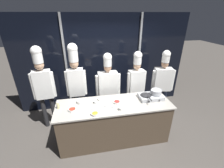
{
  "coord_description": "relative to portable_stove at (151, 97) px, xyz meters",
  "views": [
    {
      "loc": [
        -0.55,
        -2.62,
        2.68
      ],
      "look_at": [
        0.0,
        0.25,
        1.29
      ],
      "focal_mm": 24.0,
      "sensor_mm": 36.0,
      "label": 1
    }
  ],
  "objects": [
    {
      "name": "ground_plane",
      "position": [
        -0.85,
        -0.07,
        -0.98
      ],
      "size": [
        24.0,
        24.0,
        0.0
      ],
      "primitive_type": "plane",
      "color": "#47423D"
    },
    {
      "name": "window_wall_back",
      "position": [
        -0.85,
        1.46,
        0.37
      ],
      "size": [
        4.93,
        0.09,
        2.7
      ],
      "color": "black",
      "rests_on": "ground_plane"
    },
    {
      "name": "demo_counter",
      "position": [
        -0.85,
        -0.07,
        -0.51
      ],
      "size": [
        2.43,
        0.79,
        0.94
      ],
      "color": "#4C3D2D",
      "rests_on": "ground_plane"
    },
    {
      "name": "portable_stove",
      "position": [
        0.0,
        0.0,
        0.0
      ],
      "size": [
        0.52,
        0.37,
        0.1
      ],
      "color": "#B2B5BA",
      "rests_on": "demo_counter"
    },
    {
      "name": "frying_pan",
      "position": [
        -0.12,
        -0.0,
        0.07
      ],
      "size": [
        0.24,
        0.42,
        0.05
      ],
      "color": "#232326",
      "rests_on": "portable_stove"
    },
    {
      "name": "stock_pot",
      "position": [
        0.12,
        0.0,
        0.11
      ],
      "size": [
        0.26,
        0.23,
        0.11
      ],
      "color": "#B7BABF",
      "rests_on": "portable_stove"
    },
    {
      "name": "squeeze_bottle_oil",
      "position": [
        -1.98,
        -0.03,
        0.04
      ],
      "size": [
        0.05,
        0.05,
        0.19
      ],
      "color": "beige",
      "rests_on": "demo_counter"
    },
    {
      "name": "prep_bowl_chili_flakes",
      "position": [
        -1.71,
        -0.15,
        -0.02
      ],
      "size": [
        0.16,
        0.16,
        0.04
      ],
      "color": "white",
      "rests_on": "demo_counter"
    },
    {
      "name": "prep_bowl_bell_pepper",
      "position": [
        -0.79,
        -0.05,
        -0.02
      ],
      "size": [
        0.16,
        0.16,
        0.04
      ],
      "color": "white",
      "rests_on": "demo_counter"
    },
    {
      "name": "prep_bowl_bean_sprouts",
      "position": [
        -1.12,
        0.14,
        -0.02
      ],
      "size": [
        0.12,
        0.12,
        0.05
      ],
      "color": "white",
      "rests_on": "demo_counter"
    },
    {
      "name": "prep_bowl_noodles",
      "position": [
        -0.76,
        -0.3,
        -0.01
      ],
      "size": [
        0.1,
        0.1,
        0.06
      ],
      "color": "white",
      "rests_on": "demo_counter"
    },
    {
      "name": "prep_bowl_carrots",
      "position": [
        -1.28,
        -0.37,
        -0.02
      ],
      "size": [
        0.15,
        0.15,
        0.04
      ],
      "color": "white",
      "rests_on": "demo_counter"
    },
    {
      "name": "prep_bowl_garlic",
      "position": [
        -1.23,
        0.04,
        -0.02
      ],
      "size": [
        0.09,
        0.09,
        0.05
      ],
      "color": "white",
      "rests_on": "demo_counter"
    },
    {
      "name": "prep_bowl_shrimp",
      "position": [
        -1.55,
        0.11,
        -0.01
      ],
      "size": [
        0.15,
        0.15,
        0.06
      ],
      "color": "white",
      "rests_on": "demo_counter"
    },
    {
      "name": "serving_spoon_slotted",
      "position": [
        -1.37,
        -0.18,
        -0.04
      ],
      "size": [
        0.22,
        0.15,
        0.02
      ],
      "color": "#B2B5BA",
      "rests_on": "demo_counter"
    },
    {
      "name": "serving_spoon_solid",
      "position": [
        -0.93,
        -0.18,
        -0.04
      ],
      "size": [
        0.23,
        0.11,
        0.02
      ],
      "color": "#B2B5BA",
      "rests_on": "demo_counter"
    },
    {
      "name": "chef_head",
      "position": [
        -2.37,
        0.66,
        0.26
      ],
      "size": [
        0.51,
        0.24,
        2.07
      ],
      "rotation": [
        0.0,
        0.0,
        3.24
      ],
      "color": "#232326",
      "rests_on": "ground_plane"
    },
    {
      "name": "chef_sous",
      "position": [
        -1.63,
        0.66,
        0.29
      ],
      "size": [
        0.48,
        0.23,
        2.1
      ],
      "rotation": [
        0.0,
        0.0,
        3.14
      ],
      "color": "#232326",
      "rests_on": "ground_plane"
    },
    {
      "name": "chef_line",
      "position": [
        -0.86,
        0.66,
        0.06
      ],
      "size": [
        0.62,
        0.26,
        1.85
      ],
      "rotation": [
        0.0,
        0.0,
        3.17
      ],
      "color": "#232326",
      "rests_on": "ground_plane"
    },
    {
      "name": "chef_pastry",
      "position": [
        -0.13,
        0.65,
        0.11
      ],
      "size": [
        0.51,
        0.25,
        1.86
      ],
      "rotation": [
        0.0,
        0.0,
        3.26
      ],
      "color": "#2D3856",
      "rests_on": "ground_plane"
    },
    {
      "name": "chef_apprentice",
      "position": [
        0.62,
        0.66,
        0.07
      ],
      "size": [
        0.59,
        0.31,
        1.85
      ],
      "rotation": [
        0.0,
        0.0,
        2.98
      ],
      "color": "#2D3856",
      "rests_on": "ground_plane"
    }
  ]
}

